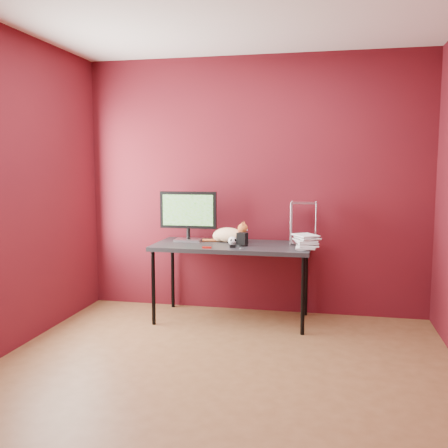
% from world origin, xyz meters
% --- Properties ---
extents(room, '(3.52, 3.52, 2.61)m').
position_xyz_m(room, '(0.00, 0.00, 1.45)').
color(room, brown).
rests_on(room, ground).
extents(desk, '(1.50, 0.70, 0.75)m').
position_xyz_m(desk, '(-0.15, 1.37, 0.70)').
color(desk, black).
rests_on(desk, ground).
extents(monitor, '(0.57, 0.19, 0.50)m').
position_xyz_m(monitor, '(-0.62, 1.48, 1.03)').
color(monitor, '#B6B6BB').
rests_on(monitor, desk).
extents(cat, '(0.46, 0.23, 0.22)m').
position_xyz_m(cat, '(-0.21, 1.49, 0.82)').
color(cat, orange).
rests_on(cat, desk).
extents(skull_mug, '(0.09, 0.09, 0.09)m').
position_xyz_m(skull_mug, '(-0.13, 1.30, 0.79)').
color(skull_mug, silver).
rests_on(skull_mug, desk).
extents(speaker, '(0.11, 0.11, 0.13)m').
position_xyz_m(speaker, '(-0.04, 1.30, 0.81)').
color(speaker, black).
rests_on(speaker, desk).
extents(book_stack, '(0.28, 0.29, 1.42)m').
position_xyz_m(book_stack, '(0.48, 1.25, 1.46)').
color(book_stack, beige).
rests_on(book_stack, desk).
extents(wire_rack, '(0.25, 0.21, 0.41)m').
position_xyz_m(wire_rack, '(0.52, 1.54, 0.95)').
color(wire_rack, '#B6B6BB').
rests_on(wire_rack, desk).
extents(pocket_knife, '(0.09, 0.03, 0.02)m').
position_xyz_m(pocket_knife, '(-0.33, 1.09, 0.76)').
color(pocket_knife, '#9E100C').
rests_on(pocket_knife, desk).
extents(black_gadget, '(0.06, 0.04, 0.03)m').
position_xyz_m(black_gadget, '(-0.11, 1.18, 0.76)').
color(black_gadget, black).
rests_on(black_gadget, desk).
extents(washer, '(0.04, 0.04, 0.00)m').
position_xyz_m(washer, '(-0.02, 1.16, 0.75)').
color(washer, '#B6B6BB').
rests_on(washer, desk).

